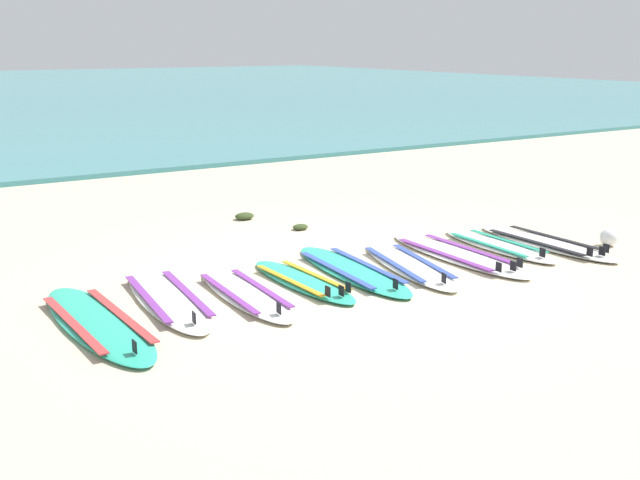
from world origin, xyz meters
TOP-DOWN VIEW (x-y plane):
  - ground_plane at (0.00, 0.00)m, footprint 80.00×80.00m
  - surfboard_0 at (-2.94, -0.17)m, footprint 0.71×2.54m
  - surfboard_1 at (-2.11, 0.14)m, footprint 0.81×2.39m
  - surfboard_2 at (-1.36, -0.15)m, footprint 0.63×2.12m
  - surfboard_3 at (-0.61, -0.09)m, footprint 0.54×1.93m
  - surfboard_4 at (0.09, -0.04)m, footprint 0.74×2.38m
  - surfboard_5 at (0.79, -0.23)m, footprint 0.99×2.25m
  - surfboard_6 at (1.60, -0.18)m, footprint 0.64×2.46m
  - surfboard_7 at (2.34, -0.14)m, footprint 0.54×1.99m
  - surfboard_8 at (2.99, -0.37)m, footprint 0.60×2.28m
  - beach_ball at (3.67, -0.84)m, footprint 0.24×0.24m
  - seaweed_clump_near_shoreline at (0.68, 2.12)m, footprint 0.23×0.19m
  - seaweed_clump_mid_sand at (0.29, 3.15)m, footprint 0.30×0.24m

SIDE VIEW (x-z plane):
  - ground_plane at x=0.00m, z-range 0.00..0.00m
  - surfboard_0 at x=-2.94m, z-range -0.05..0.13m
  - surfboard_4 at x=0.09m, z-range -0.05..0.13m
  - surfboard_1 at x=-2.11m, z-range -0.05..0.13m
  - surfboard_5 at x=0.79m, z-range -0.05..0.13m
  - surfboard_2 at x=-1.36m, z-range -0.05..0.13m
  - surfboard_7 at x=2.34m, z-range -0.05..0.13m
  - surfboard_6 at x=1.60m, z-range -0.05..0.13m
  - surfboard_8 at x=2.99m, z-range -0.05..0.13m
  - surfboard_3 at x=-0.61m, z-range -0.05..0.13m
  - seaweed_clump_near_shoreline at x=0.68m, z-range 0.00..0.08m
  - seaweed_clump_mid_sand at x=0.29m, z-range 0.00..0.10m
  - beach_ball at x=3.67m, z-range 0.00..0.24m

